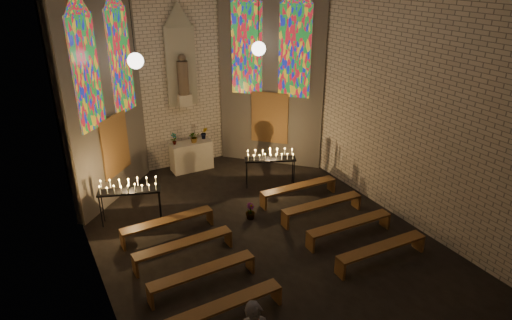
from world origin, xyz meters
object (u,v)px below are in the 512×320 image
Objects in this scene: aisle_flower_pot at (250,211)px; votive_stand_right at (270,157)px; votive_stand_left at (129,188)px; altar at (191,156)px.

votive_stand_right is at bearing 45.06° from aisle_flower_pot.
altar is at bearing 61.79° from votive_stand_left.
votive_stand_left is at bearing -154.84° from votive_stand_right.
altar is at bearing 93.48° from aisle_flower_pot.
votive_stand_right is at bearing 20.62° from votive_stand_left.
votive_stand_left is (-2.73, -2.49, 0.55)m from altar.
altar reaches higher than aisle_flower_pot.
altar is 3.01m from votive_stand_right.
altar is 2.91× the size of aisle_flower_pot.
votive_stand_right is (4.48, 0.10, -0.04)m from votive_stand_left.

